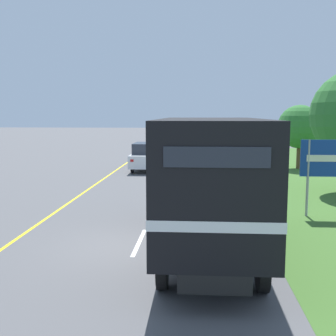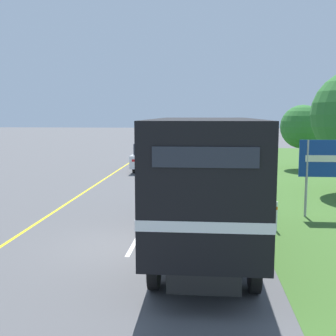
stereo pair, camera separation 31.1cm
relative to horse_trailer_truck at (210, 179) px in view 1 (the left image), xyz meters
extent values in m
plane|color=#515154|center=(-2.00, 0.29, -2.00)|extent=(200.00, 200.00, 0.00)
cube|color=yellow|center=(-5.70, 9.64, -2.00)|extent=(0.12, 51.34, 0.01)
cube|color=white|center=(-2.00, 0.74, -2.00)|extent=(0.12, 2.60, 0.01)
cube|color=white|center=(-2.00, 7.34, -2.00)|extent=(0.12, 2.60, 0.01)
cube|color=white|center=(-2.00, 13.94, -2.00)|extent=(0.12, 2.60, 0.01)
cube|color=white|center=(-2.00, 20.54, -2.00)|extent=(0.12, 2.60, 0.01)
cube|color=white|center=(-2.00, 27.14, -2.00)|extent=(0.12, 2.60, 0.01)
cylinder|color=black|center=(-1.05, 3.76, -1.50)|extent=(0.22, 1.00, 1.00)
cylinder|color=black|center=(1.05, 3.76, -1.50)|extent=(0.22, 1.00, 1.00)
cylinder|color=black|center=(-1.05, -2.46, -1.50)|extent=(0.22, 1.00, 1.00)
cylinder|color=black|center=(1.05, -2.46, -1.50)|extent=(0.22, 1.00, 1.00)
cube|color=black|center=(0.00, 0.29, -1.32)|extent=(1.34, 8.30, 0.36)
cube|color=black|center=(0.00, -0.76, 0.22)|extent=(2.44, 6.20, 2.73)
cube|color=white|center=(0.00, -0.76, -0.26)|extent=(2.46, 6.22, 0.20)
cube|color=#232833|center=(0.00, -3.87, 0.97)|extent=(1.83, 0.03, 0.36)
cube|color=black|center=(0.00, 3.39, -0.19)|extent=(2.34, 2.10, 1.90)
cube|color=#283342|center=(0.00, 4.45, 0.04)|extent=(2.07, 0.03, 0.85)
cylinder|color=black|center=(-4.43, 17.76, -1.67)|extent=(0.16, 0.66, 0.66)
cylinder|color=black|center=(-2.96, 17.76, -1.67)|extent=(0.16, 0.66, 0.66)
cylinder|color=black|center=(-4.43, 15.04, -1.67)|extent=(0.16, 0.66, 0.66)
cylinder|color=black|center=(-2.96, 15.04, -1.67)|extent=(0.16, 0.66, 0.66)
cube|color=white|center=(-3.69, 16.40, -1.27)|extent=(1.80, 4.38, 0.80)
cube|color=#282D38|center=(-3.69, 16.22, -0.53)|extent=(1.55, 2.41, 0.68)
cube|color=red|center=(-4.32, 14.20, -1.13)|extent=(0.20, 0.03, 0.14)
cube|color=red|center=(-3.06, 14.20, -1.13)|extent=(0.20, 0.03, 0.14)
cylinder|color=#9E9EA3|center=(3.66, 4.33, -0.61)|extent=(0.09, 0.09, 2.79)
cube|color=navy|center=(4.34, 4.33, 0.12)|extent=(1.93, 0.06, 1.33)
cube|color=silver|center=(4.34, 4.29, 0.12)|extent=(1.51, 0.02, 0.24)
cylinder|color=brown|center=(6.50, 17.94, -1.17)|extent=(0.26, 0.26, 1.68)
sphere|color=#2D702D|center=(6.50, 17.94, 0.84)|extent=(2.92, 2.92, 2.92)
cylinder|color=white|center=(2.28, 2.30, -1.53)|extent=(0.07, 0.07, 0.95)
cylinder|color=orange|center=(2.28, 2.30, -1.26)|extent=(0.08, 0.08, 0.10)
camera|label=1|loc=(-0.32, -11.04, 1.71)|focal=45.00mm
camera|label=2|loc=(-0.01, -11.01, 1.71)|focal=45.00mm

